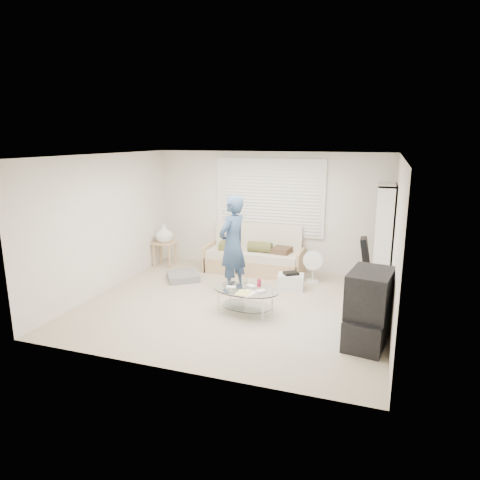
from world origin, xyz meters
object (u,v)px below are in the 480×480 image
(tv_unit, at_px, (369,308))
(coffee_table, at_px, (246,294))
(bookshelf, at_px, (383,238))
(futon_sofa, at_px, (255,257))

(tv_unit, xyz_separation_m, coffee_table, (-1.90, 0.44, -0.17))
(tv_unit, height_order, coffee_table, tv_unit)
(bookshelf, xyz_separation_m, tv_unit, (-0.13, -2.34, -0.48))
(futon_sofa, relative_size, bookshelf, 1.04)
(coffee_table, bearing_deg, futon_sofa, 103.23)
(tv_unit, bearing_deg, bookshelf, 86.94)
(futon_sofa, height_order, tv_unit, tv_unit)
(bookshelf, relative_size, tv_unit, 1.90)
(bookshelf, height_order, coffee_table, bookshelf)
(futon_sofa, xyz_separation_m, tv_unit, (2.41, -2.60, 0.18))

